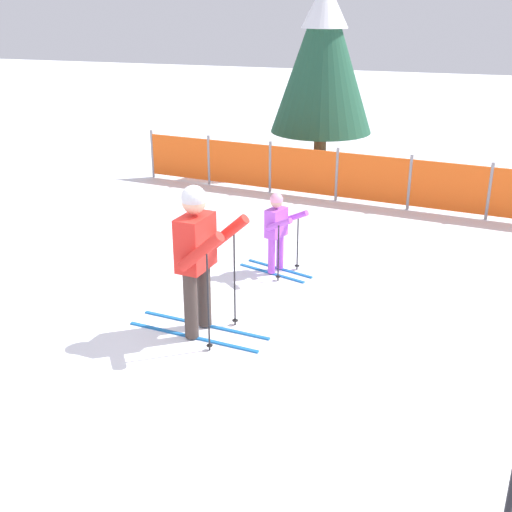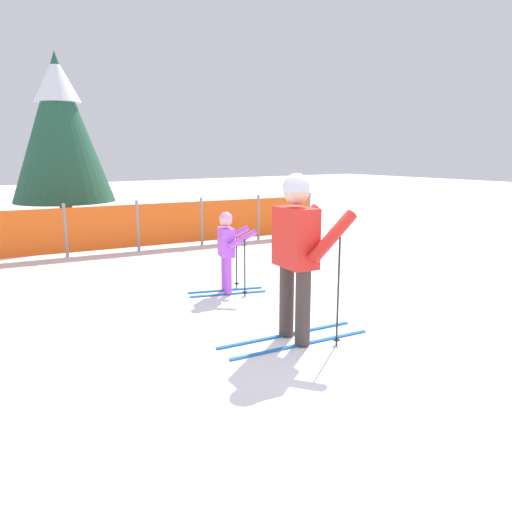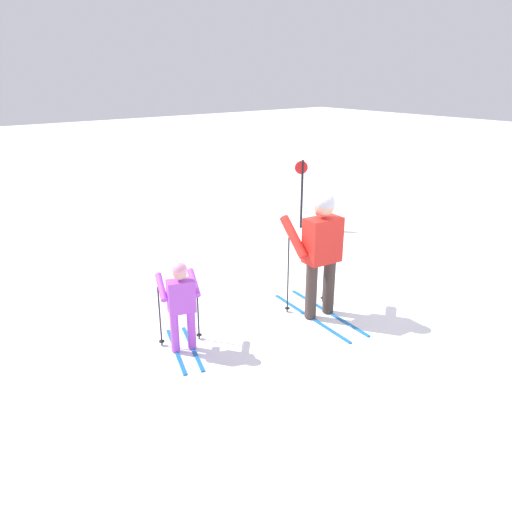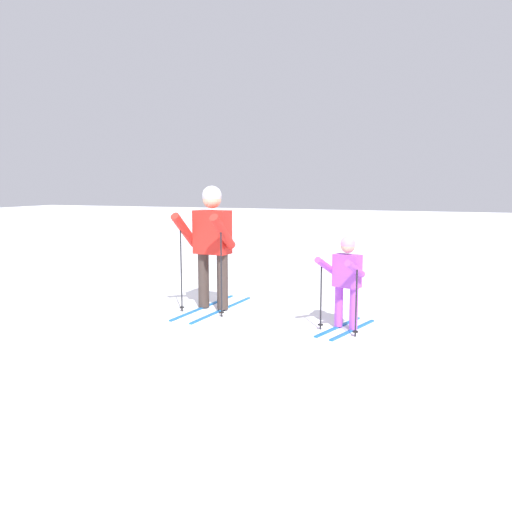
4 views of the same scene
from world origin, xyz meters
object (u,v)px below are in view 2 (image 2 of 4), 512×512
(skier_child, at_px, (228,246))
(conifer_far, at_px, (60,126))
(safety_fence, at_px, (138,226))
(skier_adult, at_px, (298,243))

(skier_child, relative_size, conifer_far, 0.28)
(safety_fence, bearing_deg, conifer_far, 110.49)
(skier_adult, bearing_deg, safety_fence, 91.46)
(conifer_far, bearing_deg, skier_adult, -87.25)
(skier_adult, distance_m, skier_child, 2.07)
(safety_fence, distance_m, conifer_far, 3.16)
(skier_adult, height_order, conifer_far, conifer_far)
(skier_child, distance_m, safety_fence, 3.73)
(skier_adult, bearing_deg, conifer_far, 98.79)
(conifer_far, bearing_deg, skier_child, -82.98)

